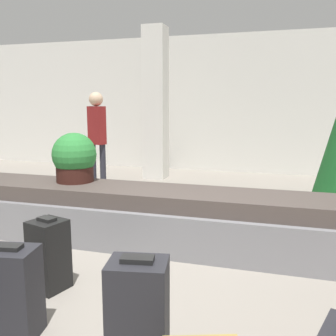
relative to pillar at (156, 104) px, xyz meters
name	(u,v)px	position (x,y,z in m)	size (l,w,h in m)	color
ground_plane	(120,304)	(1.39, -5.11, -1.60)	(18.00, 18.00, 0.00)	gray
back_wall	(229,104)	(1.39, 1.26, 0.00)	(18.00, 0.06, 3.20)	silver
carousel	(168,219)	(1.39, -3.75, -1.29)	(8.26, 0.89, 0.65)	gray
pillar	(156,104)	(0.00, 0.00, 0.00)	(0.46, 0.46, 3.20)	silver
suitcase_1	(9,293)	(0.84, -5.72, -1.28)	(0.43, 0.34, 0.67)	#232328
suitcase_6	(138,319)	(1.82, -5.82, -1.24)	(0.39, 0.33, 0.74)	#232328
suitcase_7	(49,255)	(0.70, -5.05, -1.29)	(0.34, 0.34, 0.65)	black
potted_plant_1	(74,158)	(0.15, -3.63, -0.66)	(0.54, 0.54, 0.61)	#381914
traveler_0	(97,132)	(-0.64, -1.48, -0.50)	(0.36, 0.29, 1.82)	#282833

